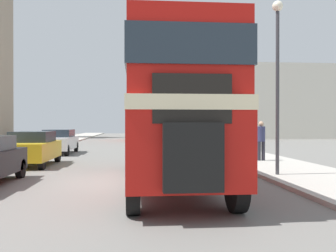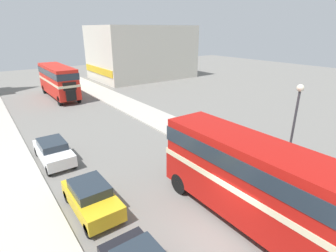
{
  "view_description": "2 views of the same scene",
  "coord_description": "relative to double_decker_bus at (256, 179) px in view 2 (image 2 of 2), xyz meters",
  "views": [
    {
      "loc": [
        0.78,
        -11.74,
        1.83
      ],
      "look_at": [
        1.81,
        -0.18,
        1.76
      ],
      "focal_mm": 40.0,
      "sensor_mm": 36.0,
      "label": 1
    },
    {
      "loc": [
        -7.02,
        -5.83,
        8.5
      ],
      "look_at": [
        1.81,
        6.24,
        2.93
      ],
      "focal_mm": 28.0,
      "sensor_mm": 36.0,
      "label": 2
    }
  ],
  "objects": [
    {
      "name": "street_lamp",
      "position": [
        3.77,
        0.69,
        1.52
      ],
      "size": [
        0.36,
        0.36,
        5.86
      ],
      "color": "#38383D",
      "rests_on": "sidewalk_right"
    },
    {
      "name": "car_parked_mid",
      "position": [
        -5.5,
        5.26,
        -1.66
      ],
      "size": [
        1.79,
        3.93,
        1.5
      ],
      "color": "gold",
      "rests_on": "ground_plane"
    },
    {
      "name": "pedestrian_walking",
      "position": [
        4.85,
        5.42,
        -1.28
      ],
      "size": [
        0.37,
        0.37,
        1.83
      ],
      "color": "#282833",
      "rests_on": "sidewalk_right"
    },
    {
      "name": "bus_distant",
      "position": [
        -0.41,
        29.79,
        0.02
      ],
      "size": [
        2.53,
        9.95,
        4.09
      ],
      "color": "red",
      "rests_on": "ground_plane"
    },
    {
      "name": "double_decker_bus",
      "position": [
        0.0,
        0.0,
        0.0
      ],
      "size": [
        2.43,
        10.07,
        4.05
      ],
      "color": "#B2140F",
      "rests_on": "ground_plane"
    },
    {
      "name": "shop_building_block",
      "position": [
        16.29,
        36.69,
        2.08
      ],
      "size": [
        17.02,
        11.55,
        9.03
      ],
      "color": "beige",
      "rests_on": "ground_plane"
    },
    {
      "name": "sidewalk_right",
      "position": [
        4.94,
        0.2,
        -2.37
      ],
      "size": [
        3.5,
        120.0,
        0.12
      ],
      "color": "#B7B2A8",
      "rests_on": "ground_plane"
    },
    {
      "name": "ground_plane",
      "position": [
        -1.81,
        0.2,
        -2.43
      ],
      "size": [
        120.0,
        120.0,
        0.0
      ],
      "primitive_type": "plane",
      "color": "slate"
    },
    {
      "name": "car_parked_far",
      "position": [
        -5.66,
        11.78,
        -1.67
      ],
      "size": [
        1.78,
        4.25,
        1.47
      ],
      "color": "white",
      "rests_on": "ground_plane"
    }
  ]
}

